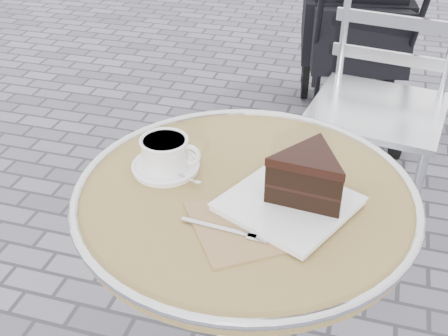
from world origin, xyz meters
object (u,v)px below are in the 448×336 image
(cappuccino_set, at_px, (166,156))
(cafe_table, at_px, (244,251))
(cake_plate_set, at_px, (302,183))
(bistro_chair, at_px, (388,72))
(baby_stroller, at_px, (354,34))

(cappuccino_set, bearing_deg, cafe_table, -18.30)
(cake_plate_set, bearing_deg, cafe_table, -163.30)
(bistro_chair, relative_size, baby_stroller, 0.94)
(cappuccino_set, xyz_separation_m, bistro_chair, (0.45, 0.96, -0.16))
(cafe_table, distance_m, baby_stroller, 1.77)
(cafe_table, relative_size, baby_stroller, 0.71)
(cafe_table, height_order, baby_stroller, baby_stroller)
(cake_plate_set, xyz_separation_m, bistro_chair, (0.14, 1.01, -0.18))
(cappuccino_set, relative_size, cake_plate_set, 0.45)
(cafe_table, relative_size, bistro_chair, 0.75)
(cafe_table, xyz_separation_m, bistro_chair, (0.26, 1.00, 0.04))
(cappuccino_set, bearing_deg, baby_stroller, 72.93)
(bistro_chair, bearing_deg, cake_plate_set, -90.00)
(bistro_chair, height_order, baby_stroller, baby_stroller)
(bistro_chair, distance_m, baby_stroller, 0.80)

